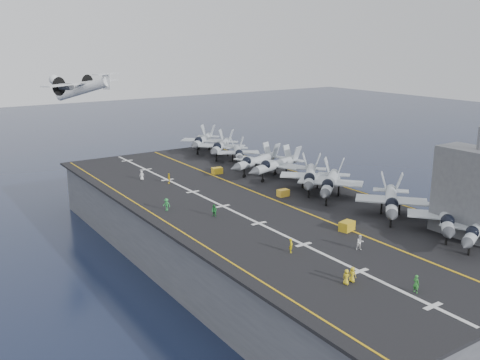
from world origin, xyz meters
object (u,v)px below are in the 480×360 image
tow_cart_a (347,226)px  island_superstructure (476,183)px  transport_plane (83,89)px  fighter_jet_0 (477,228)px

tow_cart_a → island_superstructure: bearing=-40.7°
island_superstructure → transport_plane: 88.90m
tow_cart_a → transport_plane: transport_plane is taller
island_superstructure → fighter_jet_0: size_ratio=0.93×
island_superstructure → fighter_jet_0: (-2.62, -2.54, -5.13)m
fighter_jet_0 → tow_cart_a: (-9.88, 13.30, -1.71)m
island_superstructure → tow_cart_a: (-12.50, 10.75, -6.84)m
tow_cart_a → transport_plane: (-12.57, 74.23, 14.15)m
tow_cart_a → transport_plane: bearing=99.6°
island_superstructure → transport_plane: bearing=106.4°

